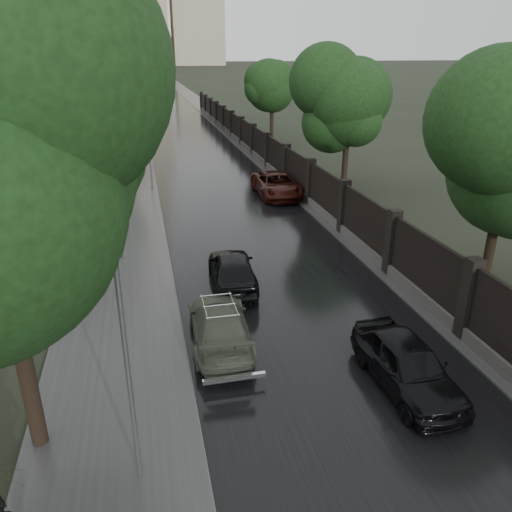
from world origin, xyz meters
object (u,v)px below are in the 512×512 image
object	(u,v)px
tree_left_far	(88,100)
car_right_near	(407,365)
lamp_post	(128,375)
traffic_light	(149,154)
hatchback_left	(232,269)
car_right_far	(276,185)
tree_right_b	(348,112)
tree_right_c	(272,90)
tree_right_a	(507,159)
volga_sedan	(220,325)

from	to	relation	value
tree_left_far	car_right_near	world-z (taller)	tree_left_far
lamp_post	traffic_light	xyz separation A→B (m)	(1.10, 23.49, -0.27)
tree_left_far	hatchback_left	size ratio (longest dim) A/B	1.77
tree_left_far	car_right_far	distance (m)	14.34
tree_right_b	traffic_light	distance (m)	12.44
lamp_post	tree_right_b	bearing A→B (deg)	57.82
lamp_post	traffic_light	size ratio (longest dim) A/B	1.28
tree_right_c	traffic_light	bearing A→B (deg)	-128.18
lamp_post	traffic_light	distance (m)	23.52
hatchback_left	tree_right_b	bearing A→B (deg)	-123.93
tree_left_far	hatchback_left	bearing A→B (deg)	-72.55
traffic_light	hatchback_left	size ratio (longest dim) A/B	0.96
tree_right_a	hatchback_left	distance (m)	10.47
car_right_far	traffic_light	bearing A→B (deg)	160.05
tree_left_far	car_right_far	size ratio (longest dim) A/B	1.44
tree_left_far	tree_right_b	world-z (taller)	tree_left_far
tree_right_a	tree_right_b	world-z (taller)	same
tree_left_far	tree_right_b	xyz separation A→B (m)	(15.50, -8.00, -0.29)
tree_right_b	hatchback_left	xyz separation A→B (m)	(-9.30, -11.73, -4.24)
tree_right_a	traffic_light	distance (m)	20.85
tree_right_c	traffic_light	size ratio (longest dim) A/B	1.75
lamp_post	tree_right_c	bearing A→B (deg)	71.48
lamp_post	volga_sedan	xyz separation A→B (m)	(2.50, 4.93, -2.04)
tree_right_a	tree_right_b	bearing A→B (deg)	90.00
hatchback_left	tree_right_c	bearing A→B (deg)	-102.89
lamp_post	hatchback_left	size ratio (longest dim) A/B	1.22
tree_right_a	car_right_far	xyz separation A→B (m)	(-4.33, 14.23, -4.24)
tree_right_b	hatchback_left	bearing A→B (deg)	-128.41
tree_right_a	tree_right_b	distance (m)	14.00
tree_right_a	hatchback_left	world-z (taller)	tree_right_a
tree_right_b	lamp_post	xyz separation A→B (m)	(-12.90, -20.50, -2.28)
tree_right_b	volga_sedan	distance (m)	19.21
traffic_light	car_right_near	xyz separation A→B (m)	(5.90, -21.85, -1.69)
tree_right_b	tree_right_c	size ratio (longest dim) A/B	1.00
car_right_far	tree_right_a	bearing A→B (deg)	-72.73
tree_left_far	tree_right_c	bearing A→B (deg)	32.83
tree_right_b	lamp_post	size ratio (longest dim) A/B	1.37
tree_right_b	car_right_far	distance (m)	6.06
tree_right_b	volga_sedan	size ratio (longest dim) A/B	1.62
hatchback_left	tree_left_far	bearing A→B (deg)	-68.08
tree_right_a	car_right_near	world-z (taller)	tree_right_a
tree_left_far	volga_sedan	distance (m)	24.55
traffic_light	tree_right_b	bearing A→B (deg)	-14.24
tree_left_far	car_right_near	distance (m)	28.88
car_right_near	car_right_far	distance (m)	19.15
volga_sedan	car_right_near	world-z (taller)	car_right_near
lamp_post	hatchback_left	xyz separation A→B (m)	(3.60, 8.77, -1.96)
tree_right_c	tree_right_b	bearing A→B (deg)	-90.00
tree_right_a	tree_right_c	distance (m)	32.00
tree_right_a	lamp_post	xyz separation A→B (m)	(-12.90, -6.50, -2.28)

